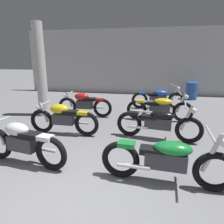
{
  "coord_description": "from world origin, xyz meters",
  "views": [
    {
      "loc": [
        1.06,
        -2.16,
        2.04
      ],
      "look_at": [
        0.0,
        3.18,
        0.55
      ],
      "focal_mm": 31.89,
      "sensor_mm": 36.0,
      "label": 1
    }
  ],
  "objects_px": {
    "support_pillar": "(41,71)",
    "motorcycle_left_row_2": "(84,104)",
    "motorcycle_right_row_1": "(159,123)",
    "motorcycle_right_row_0": "(166,159)",
    "oil_drum": "(191,91)",
    "motorcycle_right_row_3": "(158,98)",
    "motorcycle_left_row_0": "(22,142)",
    "motorcycle_left_row_1": "(63,118)",
    "motorcycle_right_row_2": "(160,107)"
  },
  "relations": [
    {
      "from": "support_pillar",
      "to": "motorcycle_left_row_2",
      "type": "bearing_deg",
      "value": 4.43
    },
    {
      "from": "motorcycle_right_row_0",
      "to": "motorcycle_right_row_2",
      "type": "bearing_deg",
      "value": 89.78
    },
    {
      "from": "motorcycle_left_row_0",
      "to": "motorcycle_right_row_2",
      "type": "height_order",
      "value": "motorcycle_right_row_2"
    },
    {
      "from": "support_pillar",
      "to": "oil_drum",
      "type": "relative_size",
      "value": 3.76
    },
    {
      "from": "motorcycle_right_row_1",
      "to": "motorcycle_right_row_3",
      "type": "relative_size",
      "value": 1.01
    },
    {
      "from": "motorcycle_right_row_1",
      "to": "motorcycle_right_row_2",
      "type": "xyz_separation_m",
      "value": [
        0.09,
        1.64,
        0.0
      ]
    },
    {
      "from": "oil_drum",
      "to": "motorcycle_left_row_1",
      "type": "bearing_deg",
      "value": -126.9
    },
    {
      "from": "motorcycle_left_row_0",
      "to": "oil_drum",
      "type": "bearing_deg",
      "value": 59.09
    },
    {
      "from": "motorcycle_left_row_2",
      "to": "motorcycle_right_row_3",
      "type": "xyz_separation_m",
      "value": [
        2.6,
        1.72,
        -0.01
      ]
    },
    {
      "from": "motorcycle_left_row_0",
      "to": "motorcycle_right_row_3",
      "type": "distance_m",
      "value": 5.79
    },
    {
      "from": "support_pillar",
      "to": "oil_drum",
      "type": "xyz_separation_m",
      "value": [
        5.81,
        4.07,
        -1.18
      ]
    },
    {
      "from": "support_pillar",
      "to": "motorcycle_right_row_0",
      "type": "bearing_deg",
      "value": -39.7
    },
    {
      "from": "support_pillar",
      "to": "motorcycle_right_row_0",
      "type": "distance_m",
      "value": 5.47
    },
    {
      "from": "motorcycle_right_row_0",
      "to": "motorcycle_right_row_3",
      "type": "distance_m",
      "value": 5.25
    },
    {
      "from": "motorcycle_right_row_2",
      "to": "motorcycle_right_row_3",
      "type": "xyz_separation_m",
      "value": [
        -0.01,
        1.71,
        0.0
      ]
    },
    {
      "from": "motorcycle_left_row_1",
      "to": "motorcycle_right_row_2",
      "type": "distance_m",
      "value": 3.16
    },
    {
      "from": "motorcycle_left_row_1",
      "to": "motorcycle_right_row_1",
      "type": "bearing_deg",
      "value": 3.03
    },
    {
      "from": "support_pillar",
      "to": "motorcycle_right_row_1",
      "type": "distance_m",
      "value": 4.46
    },
    {
      "from": "motorcycle_right_row_1",
      "to": "motorcycle_right_row_3",
      "type": "xyz_separation_m",
      "value": [
        0.08,
        3.35,
        0.0
      ]
    },
    {
      "from": "support_pillar",
      "to": "motorcycle_right_row_0",
      "type": "height_order",
      "value": "support_pillar"
    },
    {
      "from": "motorcycle_left_row_2",
      "to": "oil_drum",
      "type": "relative_size",
      "value": 2.32
    },
    {
      "from": "motorcycle_right_row_0",
      "to": "motorcycle_right_row_1",
      "type": "relative_size",
      "value": 1.0
    },
    {
      "from": "motorcycle_right_row_2",
      "to": "support_pillar",
      "type": "bearing_deg",
      "value": -178.28
    },
    {
      "from": "support_pillar",
      "to": "motorcycle_right_row_1",
      "type": "bearing_deg",
      "value": -20.58
    },
    {
      "from": "motorcycle_left_row_0",
      "to": "motorcycle_right_row_0",
      "type": "relative_size",
      "value": 0.9
    },
    {
      "from": "support_pillar",
      "to": "motorcycle_right_row_2",
      "type": "xyz_separation_m",
      "value": [
        4.13,
        0.12,
        -1.15
      ]
    },
    {
      "from": "motorcycle_left_row_1",
      "to": "motorcycle_right_row_2",
      "type": "bearing_deg",
      "value": 34.17
    },
    {
      "from": "support_pillar",
      "to": "motorcycle_right_row_0",
      "type": "relative_size",
      "value": 1.47
    },
    {
      "from": "motorcycle_left_row_1",
      "to": "motorcycle_right_row_3",
      "type": "distance_m",
      "value": 4.35
    },
    {
      "from": "motorcycle_left_row_2",
      "to": "motorcycle_right_row_1",
      "type": "height_order",
      "value": "motorcycle_right_row_1"
    },
    {
      "from": "motorcycle_left_row_1",
      "to": "motorcycle_right_row_1",
      "type": "height_order",
      "value": "motorcycle_right_row_1"
    },
    {
      "from": "motorcycle_left_row_2",
      "to": "motorcycle_right_row_0",
      "type": "height_order",
      "value": "motorcycle_right_row_0"
    },
    {
      "from": "motorcycle_left_row_0",
      "to": "motorcycle_left_row_1",
      "type": "height_order",
      "value": "same"
    },
    {
      "from": "motorcycle_left_row_2",
      "to": "motorcycle_right_row_2",
      "type": "height_order",
      "value": "motorcycle_right_row_2"
    },
    {
      "from": "motorcycle_left_row_1",
      "to": "oil_drum",
      "type": "xyz_separation_m",
      "value": [
        4.29,
        5.72,
        -0.03
      ]
    },
    {
      "from": "motorcycle_left_row_2",
      "to": "oil_drum",
      "type": "xyz_separation_m",
      "value": [
        4.3,
        3.95,
        -0.03
      ]
    },
    {
      "from": "motorcycle_right_row_0",
      "to": "motorcycle_right_row_3",
      "type": "bearing_deg",
      "value": 89.98
    },
    {
      "from": "motorcycle_right_row_1",
      "to": "motorcycle_right_row_2",
      "type": "height_order",
      "value": "same"
    },
    {
      "from": "motorcycle_left_row_1",
      "to": "motorcycle_right_row_0",
      "type": "distance_m",
      "value": 3.14
    },
    {
      "from": "motorcycle_left_row_1",
      "to": "motorcycle_right_row_1",
      "type": "distance_m",
      "value": 2.53
    },
    {
      "from": "support_pillar",
      "to": "motorcycle_left_row_1",
      "type": "distance_m",
      "value": 2.51
    },
    {
      "from": "support_pillar",
      "to": "motorcycle_right_row_3",
      "type": "bearing_deg",
      "value": 24.06
    },
    {
      "from": "motorcycle_left_row_2",
      "to": "motorcycle_right_row_1",
      "type": "distance_m",
      "value": 3.01
    },
    {
      "from": "motorcycle_left_row_0",
      "to": "motorcycle_right_row_1",
      "type": "xyz_separation_m",
      "value": [
        2.63,
        1.76,
        -0.01
      ]
    },
    {
      "from": "motorcycle_left_row_1",
      "to": "motorcycle_right_row_3",
      "type": "height_order",
      "value": "motorcycle_right_row_3"
    },
    {
      "from": "motorcycle_right_row_0",
      "to": "motorcycle_left_row_2",
      "type": "bearing_deg",
      "value": 126.38
    },
    {
      "from": "motorcycle_right_row_2",
      "to": "oil_drum",
      "type": "bearing_deg",
      "value": 66.93
    },
    {
      "from": "oil_drum",
      "to": "motorcycle_left_row_0",
      "type": "bearing_deg",
      "value": -120.91
    },
    {
      "from": "motorcycle_right_row_2",
      "to": "motorcycle_left_row_0",
      "type": "bearing_deg",
      "value": -128.62
    },
    {
      "from": "motorcycle_left_row_0",
      "to": "motorcycle_left_row_2",
      "type": "bearing_deg",
      "value": 88.25
    }
  ]
}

